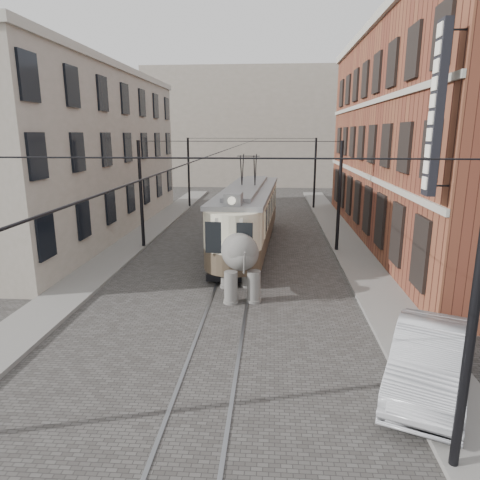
{
  "coord_description": "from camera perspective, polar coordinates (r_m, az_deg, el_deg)",
  "views": [
    {
      "loc": [
        1.61,
        -17.42,
        6.36
      ],
      "look_at": [
        0.33,
        -0.13,
        2.1
      ],
      "focal_mm": 32.57,
      "sensor_mm": 36.0,
      "label": 1
    }
  ],
  "objects": [
    {
      "name": "sidewalk_left",
      "position": [
        20.21,
        -19.76,
        -5.15
      ],
      "size": [
        2.0,
        60.0,
        0.15
      ],
      "primitive_type": "cube",
      "color": "slate",
      "rests_on": "ground"
    },
    {
      "name": "catenary",
      "position": [
        22.74,
        -0.39,
        5.31
      ],
      "size": [
        11.0,
        30.2,
        6.0
      ],
      "primitive_type": null,
      "color": "black",
      "rests_on": "ground"
    },
    {
      "name": "elephant",
      "position": [
        17.39,
        -0.04,
        -2.81
      ],
      "size": [
        3.32,
        4.93,
        2.78
      ],
      "primitive_type": null,
      "rotation": [
        0.0,
        0.0,
        0.19
      ],
      "color": "#615E5A",
      "rests_on": "ground"
    },
    {
      "name": "sidewalk_right",
      "position": [
        19.03,
        17.41,
        -6.14
      ],
      "size": [
        2.0,
        60.0,
        0.15
      ],
      "primitive_type": "cube",
      "color": "slate",
      "rests_on": "ground"
    },
    {
      "name": "parked_car",
      "position": [
        12.36,
        23.5,
        -14.11
      ],
      "size": [
        3.47,
        5.19,
        1.62
      ],
      "primitive_type": "imported",
      "rotation": [
        0.0,
        0.0,
        -0.39
      ],
      "color": "#A8AAAD",
      "rests_on": "ground"
    },
    {
      "name": "tram",
      "position": [
        24.52,
        1.1,
        4.98
      ],
      "size": [
        3.42,
        13.23,
        5.2
      ],
      "primitive_type": null,
      "rotation": [
        0.0,
        0.0,
        -0.06
      ],
      "color": "beige",
      "rests_on": "ground"
    },
    {
      "name": "distant_block",
      "position": [
        57.44,
        2.7,
        14.43
      ],
      "size": [
        28.0,
        10.0,
        14.0
      ],
      "primitive_type": "cube",
      "color": "gray",
      "rests_on": "ground"
    },
    {
      "name": "stucco_building",
      "position": [
        30.21,
        -20.81,
        10.35
      ],
      "size": [
        7.0,
        24.0,
        10.0
      ],
      "primitive_type": "cube",
      "color": "gray",
      "rests_on": "ground"
    },
    {
      "name": "brick_building",
      "position": [
        28.04,
        24.34,
        11.88
      ],
      "size": [
        8.0,
        26.0,
        12.0
      ],
      "primitive_type": "cube",
      "color": "brown",
      "rests_on": "ground"
    },
    {
      "name": "tram_rails",
      "position": [
        18.61,
        -1.0,
        -6.14
      ],
      "size": [
        1.54,
        80.0,
        0.02
      ],
      "primitive_type": null,
      "color": "slate",
      "rests_on": "ground"
    },
    {
      "name": "ground",
      "position": [
        18.61,
        -1.0,
        -6.18
      ],
      "size": [
        120.0,
        120.0,
        0.0
      ],
      "primitive_type": "plane",
      "color": "#484643"
    }
  ]
}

